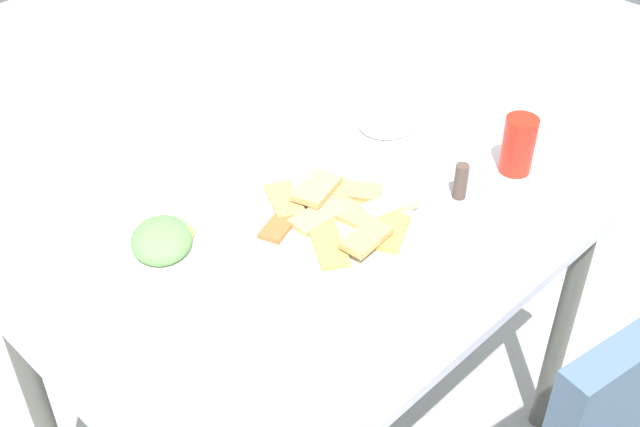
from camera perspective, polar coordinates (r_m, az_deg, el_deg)
name	(u,v)px	position (r m, az deg, el deg)	size (l,w,h in m)	color
dining_table	(312,263)	(1.55, -0.56, -3.52)	(1.07, 0.77, 0.71)	white
pide_platter	(335,218)	(1.50, 1.11, -0.31)	(0.31, 0.31, 0.04)	white
salad_plate_greens	(162,243)	(1.46, -11.13, -2.06)	(0.19, 0.19, 0.06)	white
salad_plate_rice	(387,125)	(1.76, 4.78, 6.27)	(0.22, 0.22, 0.05)	white
soda_can	(518,145)	(1.66, 13.91, 4.74)	(0.07, 0.07, 0.12)	red
drinking_glass	(299,100)	(1.78, -1.52, 8.10)	(0.07, 0.07, 0.11)	silver
paper_napkin	(214,382)	(1.24, -7.57, -11.76)	(0.11, 0.11, 0.00)	white
fork	(206,373)	(1.25, -8.12, -11.18)	(0.20, 0.02, 0.01)	silver
spoon	(221,387)	(1.23, -7.05, -12.11)	(0.18, 0.01, 0.01)	silver
condiment_caddy	(464,188)	(1.58, 10.21, 1.80)	(0.11, 0.11, 0.09)	#B2B2B7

